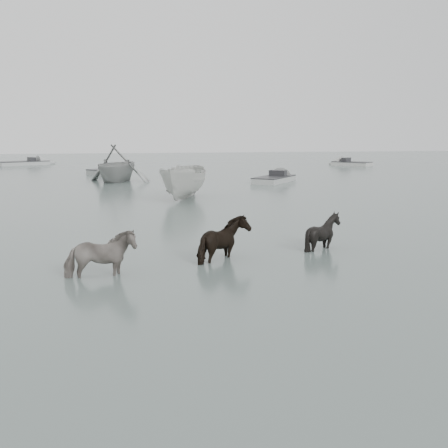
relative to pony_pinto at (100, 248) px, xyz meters
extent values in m
plane|color=#505F5A|center=(2.54, 0.37, -0.71)|extent=(140.00, 140.00, 0.00)
imported|color=black|center=(0.00, 0.00, 0.00)|extent=(1.76, 0.97, 1.42)
imported|color=black|center=(3.22, 1.25, 0.03)|extent=(1.69, 1.81, 1.48)
imported|color=black|center=(6.31, 2.23, -0.02)|extent=(1.40, 1.29, 1.38)
imported|color=#959794|center=(-0.05, 24.85, 0.60)|extent=(6.04, 6.35, 2.62)
imported|color=silver|center=(3.46, 14.70, 0.23)|extent=(3.44, 5.18, 1.87)
camera|label=1|loc=(0.73, -13.26, 2.77)|focal=45.00mm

